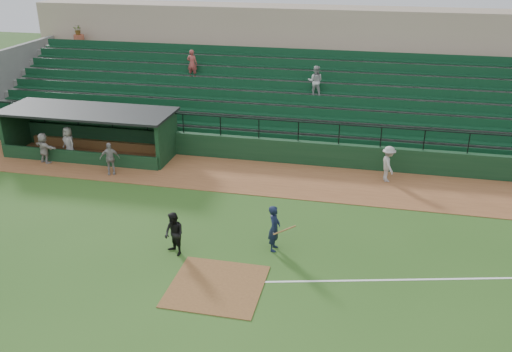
# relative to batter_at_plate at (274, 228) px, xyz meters

# --- Properties ---
(ground) EXTENTS (90.00, 90.00, 0.00)m
(ground) POSITION_rel_batter_at_plate_xyz_m (-1.41, -1.70, -0.88)
(ground) COLOR #294E19
(ground) RESTS_ON ground
(warning_track) EXTENTS (40.00, 4.00, 0.03)m
(warning_track) POSITION_rel_batter_at_plate_xyz_m (-1.41, 6.30, -0.86)
(warning_track) COLOR brown
(warning_track) RESTS_ON ground
(home_plate_dirt) EXTENTS (3.00, 3.00, 0.03)m
(home_plate_dirt) POSITION_rel_batter_at_plate_xyz_m (-1.41, -2.70, -0.86)
(home_plate_dirt) COLOR brown
(home_plate_dirt) RESTS_ON ground
(foul_line) EXTENTS (17.49, 4.44, 0.01)m
(foul_line) POSITION_rel_batter_at_plate_xyz_m (6.59, -0.50, -0.87)
(foul_line) COLOR white
(foul_line) RESTS_ON ground
(stadium_structure) EXTENTS (38.00, 13.08, 6.40)m
(stadium_structure) POSITION_rel_batter_at_plate_xyz_m (-1.41, 14.76, 1.42)
(stadium_structure) COLOR black
(stadium_structure) RESTS_ON ground
(dugout) EXTENTS (8.90, 3.20, 2.42)m
(dugout) POSITION_rel_batter_at_plate_xyz_m (-11.16, 7.86, 0.45)
(dugout) COLOR black
(dugout) RESTS_ON ground
(batter_at_plate) EXTENTS (1.01, 0.69, 1.76)m
(batter_at_plate) POSITION_rel_batter_at_plate_xyz_m (0.00, 0.00, 0.00)
(batter_at_plate) COLOR black
(batter_at_plate) RESTS_ON ground
(umpire) EXTENTS (1.00, 0.96, 1.62)m
(umpire) POSITION_rel_batter_at_plate_xyz_m (-3.42, -1.07, -0.07)
(umpire) COLOR black
(umpire) RESTS_ON ground
(runner) EXTENTS (0.93, 1.24, 1.71)m
(runner) POSITION_rel_batter_at_plate_xyz_m (4.01, 7.16, 0.00)
(runner) COLOR #9C9792
(runner) RESTS_ON warning_track
(dugout_player_a) EXTENTS (1.01, 0.73, 1.59)m
(dugout_player_a) POSITION_rel_batter_at_plate_xyz_m (-8.96, 5.16, -0.05)
(dugout_player_a) COLOR gray
(dugout_player_a) RESTS_ON warning_track
(dugout_player_b) EXTENTS (0.99, 0.86, 1.70)m
(dugout_player_b) POSITION_rel_batter_at_plate_xyz_m (-11.90, 6.56, 0.00)
(dugout_player_b) COLOR #A29C97
(dugout_player_b) RESTS_ON warning_track
(dugout_player_c) EXTENTS (1.52, 0.96, 1.56)m
(dugout_player_c) POSITION_rel_batter_at_plate_xyz_m (-12.86, 5.81, -0.07)
(dugout_player_c) COLOR #ADA9A2
(dugout_player_c) RESTS_ON warning_track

